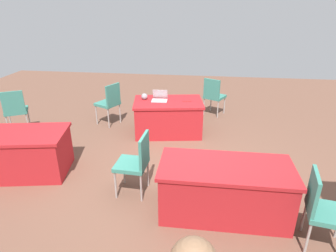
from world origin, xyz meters
TOP-DOWN VIEW (x-y plane):
  - ground_plane at (0.00, 0.00)m, footprint 14.40×14.40m
  - table_foreground at (0.36, -1.86)m, footprint 1.55×1.11m
  - table_mid_left at (-0.70, 0.62)m, footprint 1.72×0.82m
  - table_mid_right at (2.59, 0.05)m, footprint 1.72×1.12m
  - chair_near_front at (-1.74, 1.06)m, footprint 0.51×0.51m
  - chair_tucked_left at (-0.61, -3.05)m, footprint 0.59×0.59m
  - chair_tucked_right at (3.53, -1.40)m, footprint 0.60×0.60m
  - chair_by_pillar at (0.54, 0.34)m, footprint 0.47×0.47m
  - chair_back_row at (1.74, -2.15)m, footprint 0.59×0.59m
  - laptop_silver at (0.54, -1.88)m, footprint 0.33×0.30m
  - yarn_ball at (0.87, -1.89)m, footprint 0.13×0.13m
  - scissors_red at (-0.03, -1.88)m, footprint 0.18×0.08m

SIDE VIEW (x-z plane):
  - ground_plane at x=0.00m, z-range 0.00..0.00m
  - table_mid_right at x=2.59m, z-range 0.00..0.72m
  - table_foreground at x=0.36m, z-range 0.00..0.72m
  - table_mid_left at x=-0.70m, z-range 0.00..0.72m
  - chair_tucked_left at x=-0.61m, z-range 0.07..1.01m
  - chair_near_front at x=-1.74m, z-range 0.07..1.01m
  - chair_by_pillar at x=0.54m, z-range 0.07..1.02m
  - chair_back_row at x=1.74m, z-range 0.08..1.04m
  - chair_tucked_right at x=3.53m, z-range 0.08..1.06m
  - scissors_red at x=-0.03m, z-range 0.72..0.73m
  - laptop_silver at x=0.54m, z-range 0.66..0.86m
  - yarn_ball at x=0.87m, z-range 0.72..0.85m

